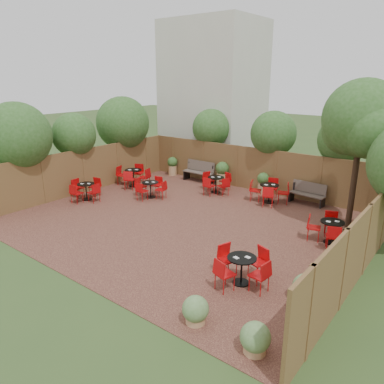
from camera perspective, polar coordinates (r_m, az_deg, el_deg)
The scene contains 13 objects.
ground at distance 13.58m, azimuth -0.69°, elevation -4.67°, with size 80.00×80.00×0.00m, color #354F23.
courtyard_paving at distance 13.58m, azimuth -0.69°, elevation -4.63°, with size 12.00×10.00×0.02m, color #381A16.
fence_back at distance 17.28m, azimuth 9.71°, elevation 3.44°, with size 12.00×0.08×2.00m, color brown.
fence_left at distance 17.48m, azimuth -16.30°, elevation 3.14°, with size 0.08×10.00×2.00m, color brown.
fence_right at distance 10.82m, azimuth 25.19°, elevation -6.71°, with size 0.08×10.00×2.00m, color brown.
neighbour_building at distance 21.71m, azimuth 3.27°, elevation 14.52°, with size 5.00×4.00×8.00m, color beige.
overhang_foliage at distance 15.67m, azimuth -2.09°, elevation 8.69°, with size 15.94×10.68×2.72m.
courtyard_tree at distance 13.33m, azimuth 24.63°, elevation 9.61°, with size 2.71×2.61×5.06m.
park_bench_left at distance 18.62m, azimuth 1.12°, elevation 3.25°, with size 1.65×0.54×1.01m.
park_bench_right at distance 16.03m, azimuth 17.40°, elevation -0.15°, with size 1.49×0.56×0.90m.
bistro_tables at distance 14.83m, azimuth 0.56°, elevation -0.86°, with size 11.23×7.82×0.92m.
planters at distance 16.33m, azimuth 7.93°, elevation 1.22°, with size 10.98×4.03×1.16m.
low_shrubs at distance 8.45m, azimuth 10.12°, elevation -17.39°, with size 2.15×2.87×0.68m.
Camera 1 is at (7.85, -9.82, 5.14)m, focal length 34.64 mm.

